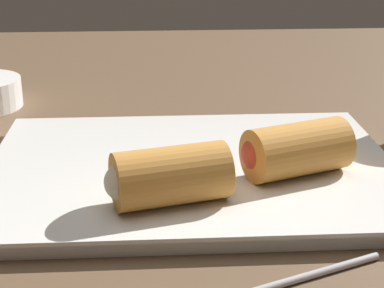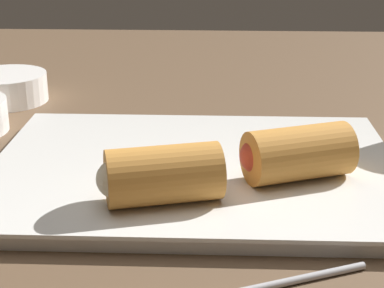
# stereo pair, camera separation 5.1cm
# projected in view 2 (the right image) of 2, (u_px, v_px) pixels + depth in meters

# --- Properties ---
(table_surface) EXTENTS (1.80, 1.40, 0.02)m
(table_surface) POSITION_uv_depth(u_px,v_px,m) (213.00, 205.00, 0.52)
(table_surface) COLOR brown
(table_surface) RESTS_ON ground
(serving_plate) EXTENTS (0.34, 0.26, 0.01)m
(serving_plate) POSITION_uv_depth(u_px,v_px,m) (192.00, 171.00, 0.54)
(serving_plate) COLOR silver
(serving_plate) RESTS_ON table_surface
(roll_front_left) EXTENTS (0.09, 0.06, 0.04)m
(roll_front_left) POSITION_uv_depth(u_px,v_px,m) (155.00, 175.00, 0.46)
(roll_front_left) COLOR #C68438
(roll_front_left) RESTS_ON serving_plate
(roll_front_right) EXTENTS (0.09, 0.07, 0.04)m
(roll_front_right) POSITION_uv_depth(u_px,v_px,m) (290.00, 152.00, 0.50)
(roll_front_right) COLOR #C68438
(roll_front_right) RESTS_ON serving_plate
(dipping_bowl_far) EXTENTS (0.09, 0.09, 0.03)m
(dipping_bowl_far) POSITION_uv_depth(u_px,v_px,m) (4.00, 86.00, 0.75)
(dipping_bowl_far) COLOR white
(dipping_bowl_far) RESTS_ON table_surface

